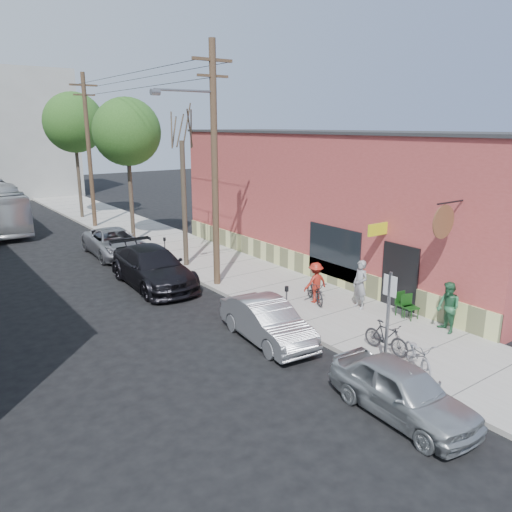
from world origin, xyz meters
TOP-DOWN VIEW (x-y plane):
  - ground at (0.00, 0.00)m, footprint 120.00×120.00m
  - sidewalk at (4.25, 11.00)m, footprint 4.50×58.00m
  - cafe_building at (8.99, 4.99)m, footprint 6.60×20.20m
  - sign_post at (2.35, -3.82)m, footprint 0.07×0.45m
  - parking_meter_near at (2.25, 0.54)m, footprint 0.14×0.14m
  - parking_meter_far at (2.25, 10.24)m, footprint 0.14×0.14m
  - utility_pole_near at (2.39, 5.56)m, footprint 3.57×0.28m
  - utility_pole_far at (2.45, 21.53)m, footprint 1.80×0.28m
  - tree_bare at (2.80, 9.03)m, footprint 0.24×0.24m
  - tree_leafy_mid at (2.80, 15.63)m, footprint 3.85×3.85m
  - tree_leafy_far at (2.80, 25.46)m, footprint 4.30×4.30m
  - patio_chair_a at (5.90, -1.71)m, footprint 0.55×0.55m
  - patio_chair_b at (5.88, -2.01)m, footprint 0.62×0.62m
  - patron_grey at (5.22, -0.19)m, footprint 0.53×0.73m
  - patron_green at (5.89, -3.46)m, footprint 0.93×1.03m
  - cyclist at (4.32, 1.29)m, footprint 1.07×0.66m
  - cyclist_bike at (4.32, 1.29)m, footprint 1.18×1.77m
  - parked_bike_a at (3.04, -3.27)m, footprint 0.53×1.61m
  - parked_bike_b at (2.84, -4.58)m, footprint 1.44×1.85m
  - car_0 at (0.80, -5.63)m, footprint 1.81×4.02m
  - car_1 at (0.80, -0.24)m, footprint 1.85×4.25m
  - car_2 at (0.28, 7.39)m, footprint 2.54×5.82m
  - car_3 at (0.80, 13.37)m, footprint 2.69×5.34m

SIDE VIEW (x-z plane):
  - ground at x=0.00m, z-range 0.00..0.00m
  - sidewalk at x=4.25m, z-range 0.00..0.15m
  - cyclist_bike at x=4.32m, z-range 0.15..1.03m
  - patio_chair_a at x=5.90m, z-range 0.15..1.03m
  - patio_chair_b at x=5.88m, z-range 0.15..1.03m
  - parked_bike_b at x=2.84m, z-range 0.15..1.09m
  - parked_bike_a at x=3.04m, z-range 0.15..1.11m
  - car_0 at x=0.80m, z-range 0.00..1.34m
  - car_1 at x=0.80m, z-range 0.00..1.36m
  - car_3 at x=0.80m, z-range 0.00..1.45m
  - car_2 at x=0.28m, z-range 0.00..1.67m
  - cyclist at x=4.32m, z-range 0.15..1.75m
  - parking_meter_near at x=2.25m, z-range 0.36..1.60m
  - parking_meter_far at x=2.25m, z-range 0.36..1.60m
  - patron_green at x=5.89m, z-range 0.15..1.88m
  - patron_grey at x=5.22m, z-range 0.15..2.01m
  - sign_post at x=2.35m, z-range 0.43..3.23m
  - tree_bare at x=2.80m, z-range 0.15..6.17m
  - cafe_building at x=8.99m, z-range 0.00..6.61m
  - utility_pole_far at x=2.45m, z-range 0.34..10.34m
  - utility_pole_near at x=2.39m, z-range 0.41..10.41m
  - tree_leafy_mid at x=2.80m, z-range 2.34..10.61m
  - tree_leafy_far at x=2.80m, z-range 2.50..11.54m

